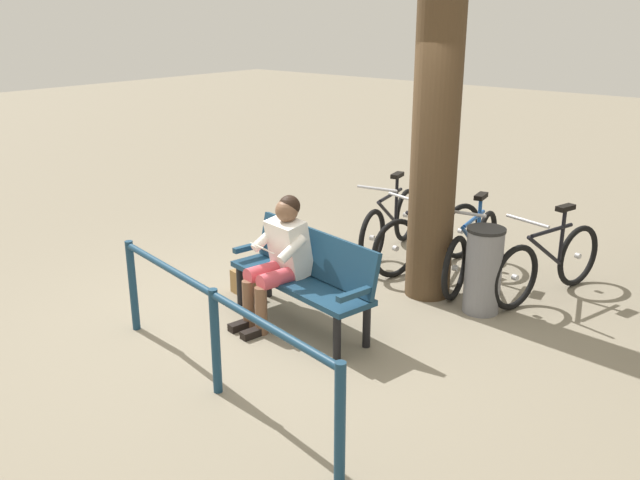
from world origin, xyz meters
TOP-DOWN VIEW (x-y plane):
  - ground_plane at (0.00, 0.00)m, footprint 40.00×40.00m
  - bench at (-0.31, -0.16)m, footprint 1.66×0.76m
  - person_reading at (-0.12, -0.03)m, footprint 0.54×0.81m
  - handbag at (0.60, -0.24)m, footprint 0.32×0.20m
  - tree_trunk at (-0.83, -1.47)m, footprint 0.46×0.46m
  - litter_bin at (-1.46, -1.42)m, footprint 0.36×0.36m
  - bicycle_silver at (-1.80, -2.17)m, footprint 0.57×1.65m
  - bicycle_blue at (-1.02, -2.03)m, footprint 0.48×1.67m
  - bicycle_green at (-0.44, -2.13)m, footprint 0.57×1.64m
  - bicycle_red at (0.19, -2.27)m, footprint 0.51×1.66m
  - railing_fence at (-0.60, 1.20)m, footprint 2.84×0.58m

SIDE VIEW (x-z plane):
  - ground_plane at x=0.00m, z-range 0.00..0.00m
  - handbag at x=0.60m, z-range 0.00..0.24m
  - bicycle_silver at x=-1.80m, z-range -0.11..0.83m
  - bicycle_blue at x=-1.02m, z-range -0.11..0.83m
  - bicycle_green at x=-0.44m, z-range -0.11..0.83m
  - bicycle_red at x=0.19m, z-range -0.11..0.83m
  - litter_bin at x=-1.46m, z-range 0.00..0.85m
  - bench at x=-0.31m, z-range 0.07..0.94m
  - railing_fence at x=-0.60m, z-range 0.16..1.01m
  - person_reading at x=-0.12m, z-range 0.06..1.27m
  - tree_trunk at x=-0.83m, z-range 0.00..3.74m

